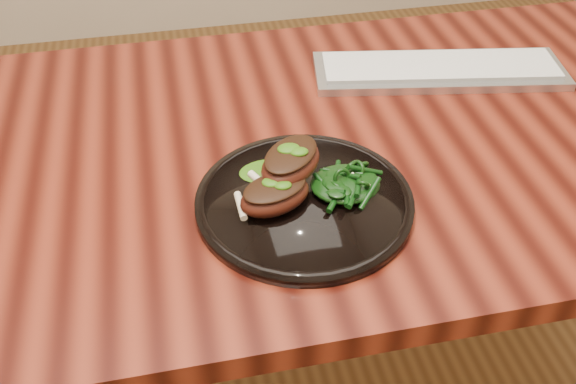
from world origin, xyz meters
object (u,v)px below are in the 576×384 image
Objects in this scene: lamb_chop_front at (274,194)px; greens_heap at (345,180)px; plate at (304,202)px; desk at (285,181)px; keyboard at (439,70)px.

greens_heap is at bearing 8.93° from lamb_chop_front.
plate is 2.55× the size of lamb_chop_front.
desk is 0.22m from lamb_chop_front.
desk is 13.07× the size of lamb_chop_front.
lamb_chop_front is at bearing -171.07° from greens_heap.
plate is 3.08× the size of greens_heap.
desk is at bearing 74.12° from lamb_chop_front.
desk is 15.78× the size of greens_heap.
plate is at bearing -174.81° from greens_heap.
lamb_chop_front is 0.11m from greens_heap.
greens_heap is (0.06, -0.16, 0.12)m from desk.
lamb_chop_front is 0.25× the size of keyboard.
desk is 0.20m from greens_heap.
lamb_chop_front is 1.21× the size of greens_heap.
greens_heap is at bearing -131.32° from keyboard.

